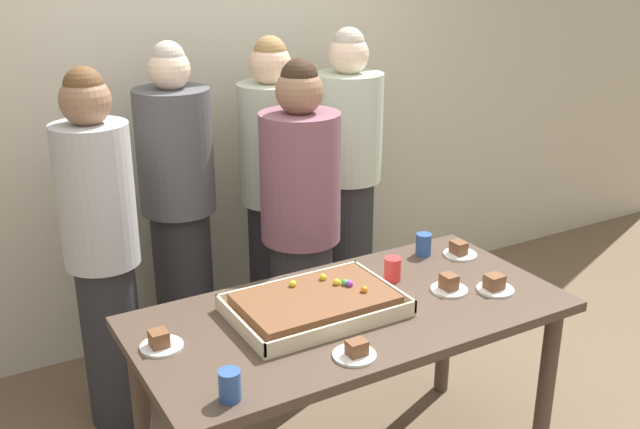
% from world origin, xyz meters
% --- Properties ---
extents(interior_back_panel, '(8.00, 0.12, 3.00)m').
position_xyz_m(interior_back_panel, '(0.00, 1.60, 1.50)').
color(interior_back_panel, beige).
rests_on(interior_back_panel, ground_plane).
extents(party_table, '(1.67, 0.82, 0.80)m').
position_xyz_m(party_table, '(0.00, 0.00, 0.69)').
color(party_table, '#47382D').
rests_on(party_table, ground_plane).
extents(sheet_cake, '(0.64, 0.43, 0.10)m').
position_xyz_m(sheet_cake, '(-0.13, 0.05, 0.83)').
color(sheet_cake, beige).
rests_on(sheet_cake, party_table).
extents(plated_slice_near_left, '(0.15, 0.15, 0.07)m').
position_xyz_m(plated_slice_near_left, '(0.69, 0.20, 0.82)').
color(plated_slice_near_left, white).
rests_on(plated_slice_near_left, party_table).
extents(plated_slice_near_right, '(0.15, 0.15, 0.06)m').
position_xyz_m(plated_slice_near_right, '(-0.17, -0.29, 0.82)').
color(plated_slice_near_right, white).
rests_on(plated_slice_near_right, party_table).
extents(plated_slice_far_left, '(0.15, 0.15, 0.07)m').
position_xyz_m(plated_slice_far_left, '(-0.72, 0.09, 0.82)').
color(plated_slice_far_left, white).
rests_on(plated_slice_far_left, party_table).
extents(plated_slice_far_right, '(0.15, 0.15, 0.07)m').
position_xyz_m(plated_slice_far_right, '(0.43, -0.06, 0.82)').
color(plated_slice_far_right, white).
rests_on(plated_slice_far_right, party_table).
extents(plated_slice_center_front, '(0.15, 0.15, 0.07)m').
position_xyz_m(plated_slice_center_front, '(0.59, -0.15, 0.82)').
color(plated_slice_center_front, white).
rests_on(plated_slice_center_front, party_table).
extents(drink_cup_nearest, '(0.07, 0.07, 0.10)m').
position_xyz_m(drink_cup_nearest, '(0.56, 0.28, 0.85)').
color(drink_cup_nearest, '#2D5199').
rests_on(drink_cup_nearest, party_table).
extents(drink_cup_middle, '(0.07, 0.07, 0.10)m').
position_xyz_m(drink_cup_middle, '(-0.64, -0.31, 0.85)').
color(drink_cup_middle, '#2D5199').
rests_on(drink_cup_middle, party_table).
extents(drink_cup_far_end, '(0.07, 0.07, 0.10)m').
position_xyz_m(drink_cup_far_end, '(0.29, 0.13, 0.85)').
color(drink_cup_far_end, red).
rests_on(drink_cup_far_end, party_table).
extents(person_serving_front, '(0.32, 0.32, 1.66)m').
position_xyz_m(person_serving_front, '(-0.71, 0.91, 0.87)').
color(person_serving_front, '#28282D').
rests_on(person_serving_front, ground_plane).
extents(person_green_shirt_behind, '(0.36, 0.36, 1.70)m').
position_xyz_m(person_green_shirt_behind, '(-0.27, 1.15, 0.88)').
color(person_green_shirt_behind, '#28282D').
rests_on(person_green_shirt_behind, ground_plane).
extents(person_striped_tie_right, '(0.34, 0.34, 1.70)m').
position_xyz_m(person_striped_tie_right, '(0.24, 1.16, 0.88)').
color(person_striped_tie_right, '#28282D').
rests_on(person_striped_tie_right, ground_plane).
extents(person_far_right_suit, '(0.37, 0.37, 1.72)m').
position_xyz_m(person_far_right_suit, '(0.68, 1.13, 0.88)').
color(person_far_right_suit, '#28282D').
rests_on(person_far_right_suit, ground_plane).
extents(person_left_edge_reaching, '(0.37, 0.37, 1.65)m').
position_xyz_m(person_left_edge_reaching, '(0.17, 0.72, 0.85)').
color(person_left_edge_reaching, '#28282D').
rests_on(person_left_edge_reaching, ground_plane).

